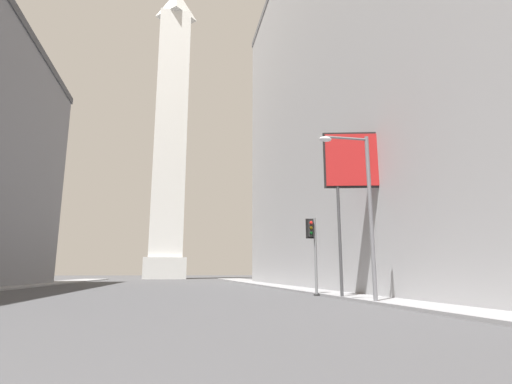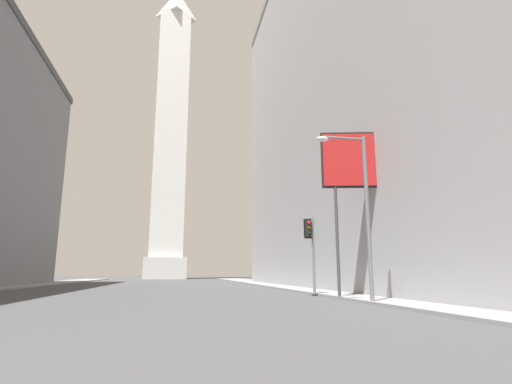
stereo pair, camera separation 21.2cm
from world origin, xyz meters
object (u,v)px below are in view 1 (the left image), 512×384
at_px(traffic_light_mid_right, 313,244).
at_px(street_lamp, 363,199).
at_px(billboard_sign, 363,166).
at_px(obelisk, 171,129).

xyz_separation_m(traffic_light_mid_right, street_lamp, (0.17, -7.05, 1.74)).
bearing_deg(billboard_sign, street_lamp, -118.17).
relative_size(obelisk, traffic_light_mid_right, 14.68).
xyz_separation_m(obelisk, street_lamp, (11.31, -76.31, -30.71)).
xyz_separation_m(street_lamp, billboard_sign, (1.75, 3.26, 2.66)).
distance_m(obelisk, street_lamp, 83.03).
relative_size(traffic_light_mid_right, street_lamp, 0.61).
height_order(traffic_light_mid_right, street_lamp, street_lamp).
relative_size(obelisk, street_lamp, 8.90).
xyz_separation_m(obelisk, billboard_sign, (13.06, -73.05, -28.05)).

